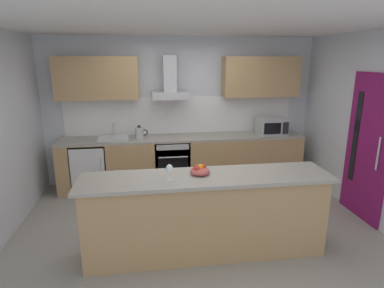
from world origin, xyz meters
The scene contains 17 objects.
ground centered at (0.00, 0.00, -0.01)m, with size 5.82×4.63×0.02m, color gray.
ceiling centered at (0.00, 0.00, 2.61)m, with size 5.82×4.63×0.02m, color white.
wall_back centered at (0.00, 1.87, 1.30)m, with size 5.82×0.12×2.60m, color silver.
wall_right centered at (2.47, 0.00, 1.30)m, with size 0.12×4.63×2.60m, color silver.
backsplash_tile centered at (0.00, 1.80, 1.23)m, with size 4.10×0.02×0.66m, color white.
counter_back centered at (0.00, 1.49, 0.45)m, with size 4.25×0.60×0.90m.
counter_island centered at (0.01, -0.65, 0.49)m, with size 2.82×0.64×0.97m.
upper_cabinets centered at (0.00, 1.64, 1.91)m, with size 4.19×0.32×0.70m.
side_door centered at (2.40, -0.04, 1.03)m, with size 0.08×0.85×2.05m.
oven centered at (-0.21, 1.47, 0.46)m, with size 0.60×0.62×0.80m.
refrigerator centered at (-1.61, 1.46, 0.43)m, with size 0.58×0.60×0.85m.
microwave centered at (1.60, 1.44, 1.05)m, with size 0.50×0.38×0.30m.
sink centered at (-1.19, 1.48, 0.93)m, with size 0.50×0.40×0.26m.
kettle centered at (-0.75, 1.43, 1.01)m, with size 0.29×0.15×0.24m.
range_hood centered at (-0.21, 1.60, 1.79)m, with size 0.62×0.45×0.72m.
wine_glass centered at (-0.40, -0.72, 1.09)m, with size 0.08×0.08×0.18m.
fruit_bowl centered at (-0.05, -0.59, 1.01)m, with size 0.22×0.22×0.13m.
Camera 1 is at (-0.62, -3.94, 2.23)m, focal length 30.06 mm.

